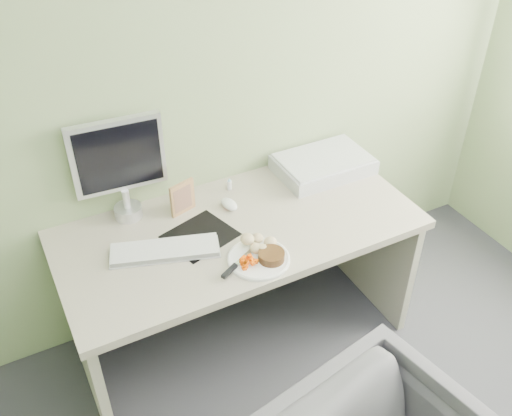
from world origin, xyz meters
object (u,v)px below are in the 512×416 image
desk (240,257)px  scanner (323,165)px  plate (259,259)px  monitor (119,164)px

desk → scanner: 0.64m
desk → plate: (-0.03, -0.24, 0.19)m
desk → plate: 0.30m
desk → scanner: (0.57, 0.20, 0.22)m
plate → scanner: (0.60, 0.44, 0.03)m
desk → monitor: monitor is taller
monitor → plate: bearing=-51.1°
scanner → desk: bearing=-160.0°
desk → plate: size_ratio=6.20×
plate → monitor: size_ratio=0.54×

